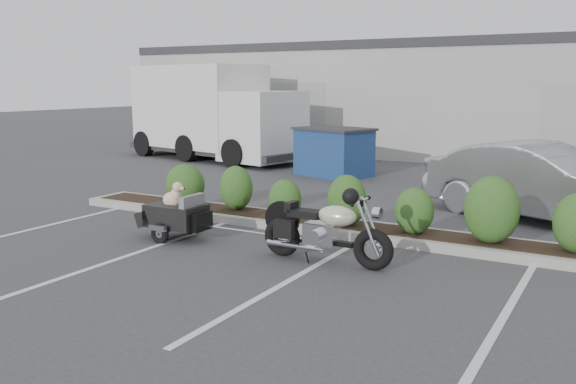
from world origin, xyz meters
The scene contains 8 objects.
ground centered at (0.00, 0.00, 0.00)m, with size 90.00×90.00×0.00m, color #38383A.
planter_kerb centered at (1.00, 2.20, 0.07)m, with size 12.00×1.00×0.15m, color #9E9E93.
building centered at (0.00, 17.00, 2.00)m, with size 26.00×10.00×4.00m, color #9EA099.
motorcycle centered at (1.24, 0.41, 0.47)m, with size 2.06×0.69×1.18m.
pet_trailer centered at (-1.54, 0.43, 0.41)m, with size 1.63×0.91×0.98m.
sedan centered at (3.53, 4.95, 0.73)m, with size 1.54×4.43×1.46m, color #A4A5AB.
dumpster centered at (-2.30, 8.13, 0.68)m, with size 2.38×1.96×1.35m.
delivery_truck centered at (-7.51, 9.57, 1.52)m, with size 7.21×3.60×3.16m.
Camera 1 is at (5.00, -7.26, 2.57)m, focal length 38.00 mm.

